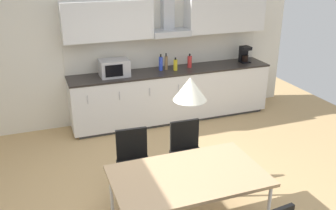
% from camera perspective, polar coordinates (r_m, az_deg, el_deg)
% --- Properties ---
extents(ground_plane, '(8.75, 7.78, 0.02)m').
position_cam_1_polar(ground_plane, '(4.75, -1.58, -14.50)').
color(ground_plane, tan).
extents(wall_back, '(7.00, 0.10, 2.76)m').
position_cam_1_polar(wall_back, '(6.55, -9.26, 9.00)').
color(wall_back, silver).
rests_on(wall_back, ground_plane).
extents(kitchen_counter, '(3.62, 0.64, 0.93)m').
position_cam_1_polar(kitchen_counter, '(6.75, 0.60, 1.61)').
color(kitchen_counter, '#333333').
rests_on(kitchen_counter, ground_plane).
extents(backsplash_tile, '(3.60, 0.02, 0.55)m').
position_cam_1_polar(backsplash_tile, '(6.80, -0.27, 8.26)').
color(backsplash_tile, silver).
rests_on(backsplash_tile, kitchen_counter).
extents(upper_wall_cabinets, '(3.60, 0.40, 0.63)m').
position_cam_1_polar(upper_wall_cabinets, '(6.54, 0.20, 13.19)').
color(upper_wall_cabinets, silver).
extents(microwave, '(0.48, 0.35, 0.28)m').
position_cam_1_polar(microwave, '(6.28, -8.20, 5.63)').
color(microwave, '#ADADB2').
rests_on(microwave, kitchen_counter).
extents(coffee_maker, '(0.18, 0.19, 0.30)m').
position_cam_1_polar(coffee_maker, '(7.22, 11.56, 7.60)').
color(coffee_maker, black).
rests_on(coffee_maker, kitchen_counter).
extents(bottle_brown, '(0.06, 0.06, 0.30)m').
position_cam_1_polar(bottle_brown, '(6.57, -0.29, 6.45)').
color(bottle_brown, brown).
rests_on(bottle_brown, kitchen_counter).
extents(bottle_yellow, '(0.07, 0.07, 0.23)m').
position_cam_1_polar(bottle_yellow, '(6.55, 1.14, 6.14)').
color(bottle_yellow, yellow).
rests_on(bottle_yellow, kitchen_counter).
extents(bottle_blue, '(0.07, 0.07, 0.29)m').
position_cam_1_polar(bottle_blue, '(6.54, -1.10, 6.35)').
color(bottle_blue, blue).
rests_on(bottle_blue, kitchen_counter).
extents(bottle_red, '(0.08, 0.08, 0.25)m').
position_cam_1_polar(bottle_red, '(6.74, 3.31, 6.63)').
color(bottle_red, red).
rests_on(bottle_red, kitchen_counter).
extents(dining_table, '(1.57, 0.94, 0.73)m').
position_cam_1_polar(dining_table, '(3.91, 3.06, -11.00)').
color(dining_table, tan).
rests_on(dining_table, ground_plane).
extents(chair_far_right, '(0.41, 0.41, 0.87)m').
position_cam_1_polar(chair_far_right, '(4.78, 2.93, -6.54)').
color(chair_far_right, black).
rests_on(chair_far_right, ground_plane).
extents(chair_far_left, '(0.42, 0.42, 0.87)m').
position_cam_1_polar(chair_far_left, '(4.59, -5.25, -7.96)').
color(chair_far_left, black).
rests_on(chair_far_left, ground_plane).
extents(pendant_lamp, '(0.32, 0.32, 0.22)m').
position_cam_1_polar(pendant_lamp, '(3.48, 3.38, 2.48)').
color(pendant_lamp, silver).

